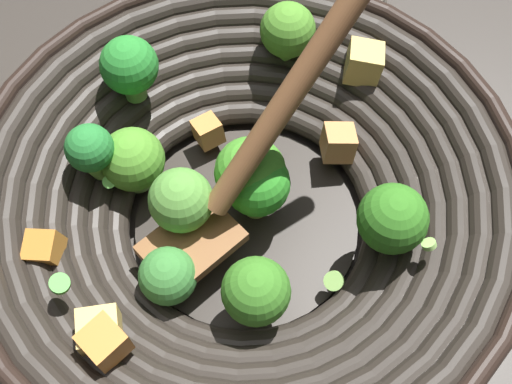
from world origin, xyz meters
TOP-DOWN VIEW (x-y plane):
  - ground_plane at (0.00, 0.00)m, footprint 4.00×4.00m
  - wok at (0.00, -0.00)m, footprint 0.42×0.46m

SIDE VIEW (x-z plane):
  - ground_plane at x=0.00m, z-range 0.00..0.00m
  - wok at x=0.00m, z-range -0.07..0.18m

